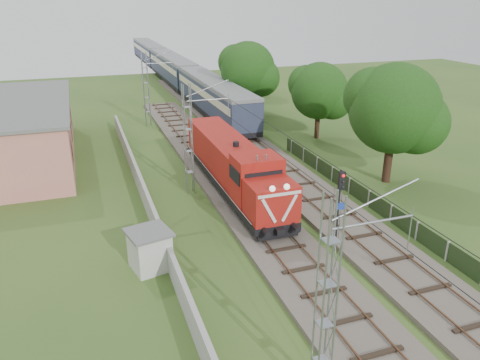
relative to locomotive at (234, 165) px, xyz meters
name	(u,v)px	position (x,y,z in m)	size (l,w,h in m)	color
ground	(298,268)	(0.00, -10.77, -2.19)	(140.00, 140.00, 0.00)	#304F1D
track_main	(252,212)	(0.00, -3.77, -2.00)	(4.20, 70.00, 0.45)	#6B6054
track_side	(254,148)	(5.00, 9.23, -2.00)	(4.20, 80.00, 0.45)	#6B6054
catenary	(189,140)	(-2.95, 1.23, 1.86)	(3.31, 70.00, 8.00)	gray
boundary_wall	(142,189)	(-6.50, 1.23, -1.44)	(0.25, 40.00, 1.50)	#9E9E99
station_building	(22,131)	(-15.00, 13.23, 0.44)	(8.40, 20.40, 5.22)	tan
fence	(391,214)	(8.00, -7.77, -1.59)	(0.12, 32.00, 1.20)	black
locomotive	(234,165)	(0.00, 0.00, 0.00)	(2.91, 16.62, 4.22)	black
coach_rake	(172,67)	(5.00, 47.25, 0.49)	(3.27, 72.93, 3.78)	black
signal_post	(340,196)	(2.96, -9.60, 1.11)	(0.53, 0.41, 4.80)	black
relay_hut	(150,250)	(-7.40, -8.19, -1.08)	(2.56, 2.56, 2.20)	beige
tree_a	(395,110)	(12.07, -1.64, 3.51)	(7.06, 6.72, 9.15)	#3E2419
tree_b	(320,92)	(12.55, 10.85, 2.56)	(5.87, 5.59, 7.61)	#3E2419
tree_c	(248,70)	(9.20, 22.26, 3.25)	(6.73, 6.41, 8.72)	#3E2419
tree_d	(249,62)	(13.49, 33.91, 2.55)	(5.87, 5.59, 7.60)	#3E2419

